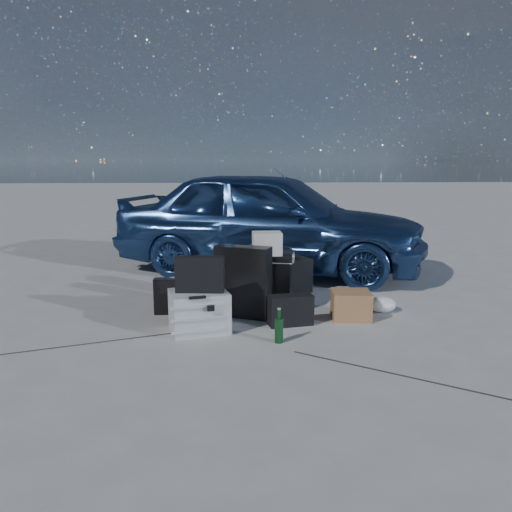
{
  "coord_description": "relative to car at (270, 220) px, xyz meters",
  "views": [
    {
      "loc": [
        -0.27,
        -4.39,
        1.46
      ],
      "look_at": [
        0.04,
        0.85,
        0.46
      ],
      "focal_mm": 35.0,
      "sensor_mm": 36.0,
      "label": 1
    }
  ],
  "objects": [
    {
      "name": "ground",
      "position": [
        -0.3,
        -2.17,
        -0.69
      ],
      "size": [
        60.0,
        60.0,
        0.0
      ],
      "primitive_type": "plane",
      "color": "#A8A7A3",
      "rests_on": "ground"
    },
    {
      "name": "car",
      "position": [
        0.0,
        0.0,
        0.0
      ],
      "size": [
        4.33,
        2.87,
        1.37
      ],
      "primitive_type": "imported",
      "rotation": [
        0.0,
        0.0,
        1.23
      ],
      "color": "#30548F",
      "rests_on": "ground"
    },
    {
      "name": "pelican_case",
      "position": [
        -0.82,
        -2.37,
        -0.51
      ],
      "size": [
        0.57,
        0.5,
        0.35
      ],
      "primitive_type": "cube",
      "rotation": [
        0.0,
        0.0,
        0.24
      ],
      "color": "#AEB2B4",
      "rests_on": "ground"
    },
    {
      "name": "laptop_bag",
      "position": [
        -0.81,
        -2.38,
        -0.18
      ],
      "size": [
        0.42,
        0.14,
        0.31
      ],
      "primitive_type": "cube",
      "rotation": [
        0.0,
        0.0,
        -0.09
      ],
      "color": "black",
      "rests_on": "pelican_case"
    },
    {
      "name": "briefcase",
      "position": [
        -1.05,
        -1.86,
        -0.51
      ],
      "size": [
        0.45,
        0.11,
        0.35
      ],
      "primitive_type": "cube",
      "rotation": [
        0.0,
        0.0,
        -0.02
      ],
      "color": "black",
      "rests_on": "ground"
    },
    {
      "name": "suitcase_left",
      "position": [
        -0.42,
        -1.97,
        -0.35
      ],
      "size": [
        0.55,
        0.38,
        0.68
      ],
      "primitive_type": "cube",
      "rotation": [
        0.0,
        0.0,
        -0.42
      ],
      "color": "black",
      "rests_on": "ground"
    },
    {
      "name": "suitcase_right",
      "position": [
        -0.17,
        -1.74,
        -0.41
      ],
      "size": [
        0.49,
        0.27,
        0.55
      ],
      "primitive_type": "cube",
      "rotation": [
        0.0,
        0.0,
        -0.25
      ],
      "color": "black",
      "rests_on": "ground"
    },
    {
      "name": "white_carton",
      "position": [
        -0.18,
        -1.73,
        -0.02
      ],
      "size": [
        0.29,
        0.23,
        0.22
      ],
      "primitive_type": "cube",
      "rotation": [
        0.0,
        0.0,
        0.03
      ],
      "color": "beige",
      "rests_on": "suitcase_right"
    },
    {
      "name": "duffel_bag",
      "position": [
        -0.03,
        -1.18,
        -0.49
      ],
      "size": [
        0.84,
        0.65,
        0.39
      ],
      "primitive_type": "cube",
      "rotation": [
        0.0,
        0.0,
        0.48
      ],
      "color": "black",
      "rests_on": "ground"
    },
    {
      "name": "flat_box_white",
      "position": [
        -0.02,
        -1.19,
        -0.27
      ],
      "size": [
        0.42,
        0.35,
        0.07
      ],
      "primitive_type": "cube",
      "rotation": [
        0.0,
        0.0,
        -0.16
      ],
      "color": "beige",
      "rests_on": "duffel_bag"
    },
    {
      "name": "flat_box_black",
      "position": [
        -0.02,
        -1.19,
        -0.2
      ],
      "size": [
        0.33,
        0.29,
        0.06
      ],
      "primitive_type": "cube",
      "rotation": [
        0.0,
        0.0,
        0.42
      ],
      "color": "black",
      "rests_on": "flat_box_white"
    },
    {
      "name": "kraft_bag",
      "position": [
        -0.21,
        -1.55,
        -0.49
      ],
      "size": [
        0.33,
        0.25,
        0.4
      ],
      "primitive_type": "cube",
      "rotation": [
        0.0,
        0.0,
        -0.25
      ],
      "color": "#AD8E4B",
      "rests_on": "ground"
    },
    {
      "name": "cardboard_box",
      "position": [
        0.59,
        -2.11,
        -0.55
      ],
      "size": [
        0.38,
        0.34,
        0.26
      ],
      "primitive_type": "cube",
      "rotation": [
        0.0,
        0.0,
        -0.09
      ],
      "color": "#9B6E43",
      "rests_on": "ground"
    },
    {
      "name": "plastic_bag",
      "position": [
        0.95,
        -1.92,
        -0.61
      ],
      "size": [
        0.35,
        0.33,
        0.15
      ],
      "primitive_type": "ellipsoid",
      "rotation": [
        0.0,
        0.0,
        0.42
      ],
      "color": "silver",
      "rests_on": "ground"
    },
    {
      "name": "messenger_bag",
      "position": [
        -0.0,
        -2.27,
        -0.55
      ],
      "size": [
        0.42,
        0.22,
        0.28
      ],
      "primitive_type": "cube",
      "rotation": [
        0.0,
        0.0,
        0.19
      ],
      "color": "black",
      "rests_on": "ground"
    },
    {
      "name": "green_bottle",
      "position": [
        -0.15,
        -2.7,
        -0.55
      ],
      "size": [
        0.08,
        0.08,
        0.28
      ],
      "primitive_type": "cylinder",
      "rotation": [
        0.0,
        0.0,
        -0.12
      ],
      "color": "black",
      "rests_on": "ground"
    }
  ]
}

